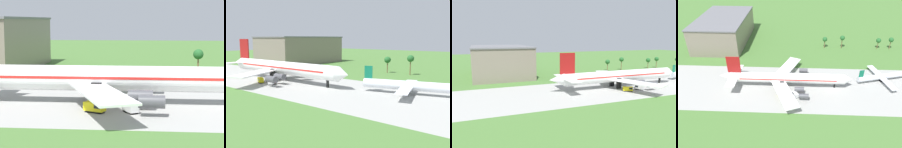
# 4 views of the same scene
# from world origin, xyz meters

# --- Properties ---
(jet_airliner) EXTENTS (76.28, 53.43, 18.68)m
(jet_airliner) POSITION_xyz_m (-27.89, 1.13, 5.79)
(jet_airliner) COLOR white
(jet_airliner) RESTS_ON ground_plane
(baggage_tug) EXTENTS (4.91, 3.72, 2.20)m
(baggage_tug) POSITION_xyz_m (-29.20, -8.73, 1.20)
(baggage_tug) COLOR black
(baggage_tug) RESTS_ON ground_plane
(fuel_truck) EXTENTS (3.81, 4.63, 2.43)m
(fuel_truck) POSITION_xyz_m (-21.99, -8.15, 1.31)
(fuel_truck) COLOR black
(fuel_truck) RESTS_ON ground_plane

